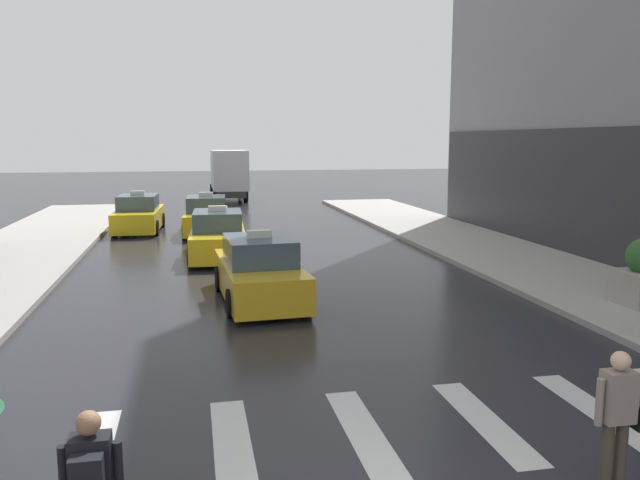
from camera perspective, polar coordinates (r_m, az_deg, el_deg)
The scene contains 7 objects.
crosswalk_markings at distance 9.11m, azimuth 3.97°, elevation -16.92°, with size 11.30×2.80×0.01m.
taxi_lead at distance 15.80m, azimuth -5.51°, elevation -2.94°, with size 2.11×4.62×1.80m.
taxi_second at distance 21.77m, azimuth -9.22°, elevation 0.28°, with size 2.09×4.61×1.80m.
taxi_third at distance 27.54m, azimuth -10.22°, elevation 2.06°, with size 2.09×4.61×1.80m.
taxi_fourth at distance 28.91m, azimuth -16.07°, elevation 2.17°, with size 2.10×4.62×1.80m.
box_truck at distance 42.70m, azimuth -8.29°, elevation 6.04°, with size 2.29×7.54×3.35m.
pedestrian_with_handbag at distance 8.15m, azimuth 25.35°, elevation -13.86°, with size 0.60×0.24×1.65m.
Camera 1 is at (-2.21, -4.89, 3.98)m, focal length 35.38 mm.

